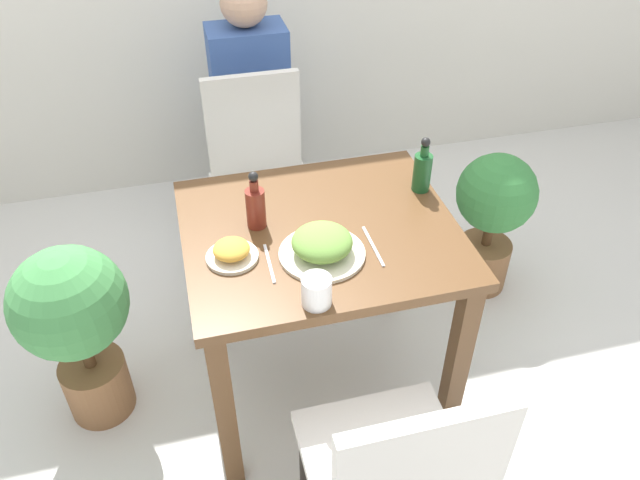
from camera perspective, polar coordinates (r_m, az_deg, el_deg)
ground_plane at (r=2.46m, az=0.00°, el=-12.48°), size 16.00×16.00×0.00m
dining_table at (r=2.03m, az=0.00°, el=-1.76°), size 0.85×0.75×0.73m
chair_near at (r=1.67m, az=7.10°, el=-20.60°), size 0.42×0.42×0.88m
chair_far at (r=2.66m, az=-5.48°, el=6.21°), size 0.42×0.42×0.88m
food_plate at (r=1.82m, az=0.19°, el=-0.44°), size 0.26×0.26×0.09m
side_plate at (r=1.83m, az=-8.08°, el=-1.08°), size 0.15×0.15×0.06m
drink_cup at (r=1.66m, az=-0.32°, el=-4.70°), size 0.08×0.08×0.09m
sauce_bottle at (r=2.10m, az=9.34°, el=6.32°), size 0.06×0.06×0.20m
condiment_bottle at (r=1.92m, az=-5.91°, el=3.13°), size 0.06×0.06×0.20m
fork_utensil at (r=1.82m, az=-4.66°, el=-2.13°), size 0.01×0.17×0.00m
spoon_utensil at (r=1.88m, az=4.87°, el=-0.55°), size 0.01×0.19×0.00m
potted_plant_left at (r=2.19m, az=-21.50°, el=-6.81°), size 0.37×0.37×0.72m
potted_plant_right at (r=2.68m, az=15.52°, el=2.48°), size 0.33×0.33×0.65m
person_figure at (r=2.97m, az=-6.27°, el=11.73°), size 0.34×0.22×1.17m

